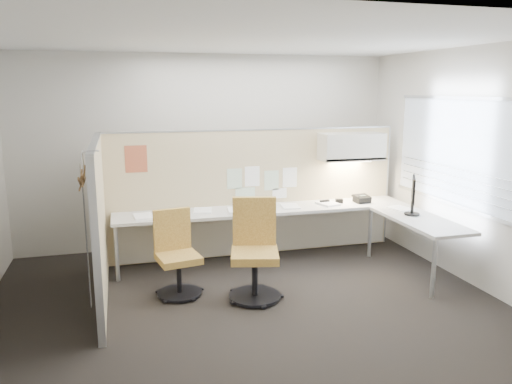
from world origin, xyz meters
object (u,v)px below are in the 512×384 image
object	(u,v)px
desk	(292,218)
phone	(362,199)
chair_left	(177,256)
monitor	(413,193)
chair_right	(255,253)

from	to	relation	value
desk	phone	xyz separation A→B (m)	(1.08, 0.11, 0.18)
chair_left	phone	world-z (taller)	chair_left
monitor	desk	bearing A→B (deg)	94.12
phone	desk	bearing A→B (deg)	-179.40
desk	chair_right	xyz separation A→B (m)	(-0.79, -0.99, -0.09)
chair_left	monitor	distance (m)	3.04
chair_right	phone	bearing A→B (deg)	44.81
chair_right	monitor	xyz separation A→B (m)	(2.16, 0.29, 0.50)
phone	monitor	bearing A→B (deg)	-75.71
desk	phone	distance (m)	1.10
chair_right	phone	distance (m)	2.19
desk	chair_right	size ratio (longest dim) A/B	3.64
chair_left	monitor	size ratio (longest dim) A/B	1.97
desk	chair_left	size ratio (longest dim) A/B	4.19
monitor	phone	bearing A→B (deg)	50.84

